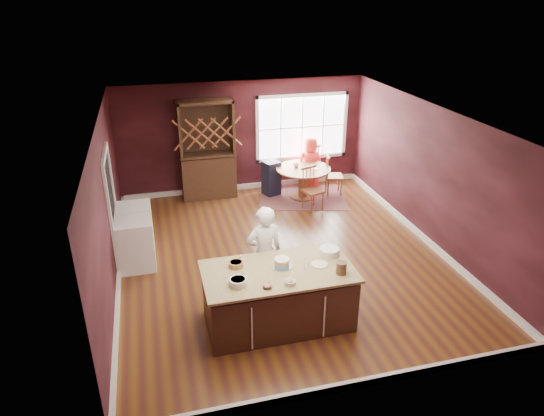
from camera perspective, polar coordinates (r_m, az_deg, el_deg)
The scene contains 27 objects.
room_shell at distance 8.72m, azimuth 1.08°, elevation 2.08°, with size 7.00×7.00×7.00m.
window at distance 12.23m, azimuth 3.54°, elevation 9.49°, with size 2.36×0.10×1.66m, color white, non-canonical shape.
doorway at distance 9.15m, azimuth -18.21°, elevation -0.31°, with size 0.08×1.26×2.13m, color white, non-canonical shape.
kitchen_island at distance 7.40m, azimuth 0.74°, elevation -10.50°, with size 2.23×1.17×0.92m.
dining_table at distance 11.66m, azimuth 3.68°, elevation 3.71°, with size 1.30×1.30×0.75m.
baker at distance 7.78m, azimuth -0.90°, elevation -5.31°, with size 0.59×0.39×1.62m, color white.
layer_cake at distance 7.19m, azimuth 1.18°, elevation -6.43°, with size 0.32×0.32×0.13m, color silver, non-canonical shape.
bowl_blue at distance 6.81m, azimuth -4.02°, elevation -8.67°, with size 0.25×0.25×0.10m, color white.
bowl_yellow at distance 7.22m, azimuth -4.25°, elevation -6.61°, with size 0.22×0.22×0.08m, color #9D6C43.
bowl_pink at distance 6.74m, azimuth -0.54°, elevation -9.20°, with size 0.13×0.13×0.05m, color white.
bowl_olive at distance 6.82m, azimuth 2.13°, elevation -8.74°, with size 0.16×0.16×0.06m, color beige.
drinking_glass at distance 7.14m, azimuth 4.09°, elevation -6.61°, with size 0.08×0.08×0.16m, color white.
dinner_plate at distance 7.29m, azimuth 5.63°, elevation -6.62°, with size 0.24×0.24×0.02m, color beige.
white_tub at distance 7.56m, azimuth 6.76°, elevation -5.07°, with size 0.31×0.31×0.11m, color white.
stoneware_crock at distance 7.08m, azimuth 8.16°, elevation -6.98°, with size 0.15×0.15×0.19m, color brown.
rug at distance 11.85m, azimuth 3.61°, elevation 1.32°, with size 2.06×1.60×0.01m, color brown.
chair_east at distance 11.93m, azimuth 7.32°, elevation 3.93°, with size 0.43×0.41×1.02m, color brown, non-canonical shape.
chair_south at distance 11.01m, azimuth 4.85°, elevation 2.23°, with size 0.43×0.41×1.01m, color brown, non-canonical shape.
chair_north at distance 12.53m, azimuth 4.28°, elevation 5.23°, with size 0.45×0.43×1.07m, color brown, non-canonical shape.
seated_woman at distance 12.16m, azimuth 4.50°, elevation 5.27°, with size 0.66×0.43×1.34m, color #E93734.
high_chair at distance 11.84m, azimuth -0.09°, elevation 3.63°, with size 0.36×0.36×0.89m, color #15203D, non-canonical shape.
toddler at distance 11.68m, azimuth -0.33°, elevation 5.24°, with size 0.18×0.14×0.26m, color #8CA5BF, non-canonical shape.
table_plate at distance 11.56m, azimuth 5.11°, elevation 4.65°, with size 0.18×0.18×0.01m, color beige.
table_cup at distance 11.63m, azimuth 2.85°, elevation 5.07°, with size 0.13×0.13×0.10m, color white.
hutch at distance 11.59m, azimuth -7.64°, elevation 6.77°, with size 1.28×0.53×2.35m, color #432418.
washer at distance 9.08m, azimuth -15.76°, elevation -4.10°, with size 0.65×0.63×0.94m, color white.
dryer at distance 9.65m, azimuth -15.77°, elevation -2.32°, with size 0.65×0.62×0.94m, color white.
Camera 1 is at (-2.18, -7.74, 4.71)m, focal length 32.00 mm.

